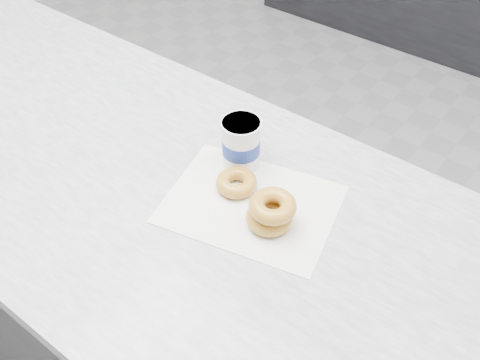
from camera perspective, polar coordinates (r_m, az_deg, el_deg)
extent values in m
plane|color=gray|center=(2.19, 1.82, -6.81)|extent=(5.00, 5.00, 0.00)
cube|color=#333335|center=(1.58, -10.85, -10.27)|extent=(3.00, 0.70, 0.86)
cube|color=silver|center=(1.25, -13.54, 1.94)|extent=(3.06, 0.76, 0.04)
cube|color=black|center=(3.64, 22.62, 17.33)|extent=(2.40, 0.70, 0.50)
cube|color=silver|center=(1.09, 1.18, -2.56)|extent=(0.39, 0.33, 0.00)
torus|color=#B68632|center=(1.11, -0.38, -0.28)|extent=(0.10, 0.10, 0.03)
torus|color=#B68632|center=(1.04, 3.15, -4.01)|extent=(0.09, 0.09, 0.03)
torus|color=#B68632|center=(1.02, 3.50, -2.79)|extent=(0.13, 0.13, 0.03)
cylinder|color=white|center=(1.14, 0.11, 3.89)|extent=(0.10, 0.10, 0.12)
cylinder|color=white|center=(1.11, 0.12, 6.06)|extent=(0.09, 0.09, 0.01)
cylinder|color=navy|center=(1.14, 0.11, 3.69)|extent=(0.10, 0.10, 0.04)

